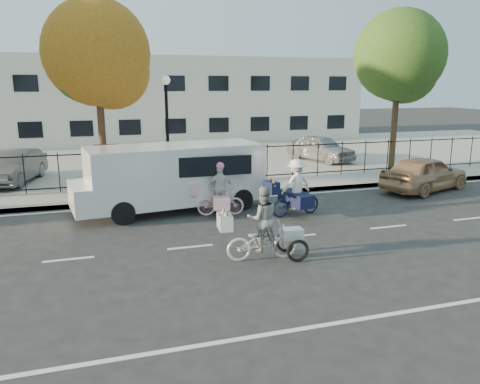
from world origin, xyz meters
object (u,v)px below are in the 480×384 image
object	(u,v)px
lot_car_d	(321,148)
bull_bike	(295,193)
unicorn_bike	(220,196)
gold_sedan	(425,173)
lamppost	(167,112)
lot_car_c	(14,167)
white_van	(172,175)
zebra_trike	(262,232)

from	to	relation	value
lot_car_d	bull_bike	bearing A→B (deg)	-141.11
unicorn_bike	gold_sedan	size ratio (longest dim) A/B	0.43
lamppost	lot_car_c	size ratio (longest dim) A/B	1.07
unicorn_bike	lot_car_c	size ratio (longest dim) A/B	0.44
lot_car_c	unicorn_bike	bearing A→B (deg)	-31.29
gold_sedan	lot_car_d	bearing A→B (deg)	-12.35
lamppost	unicorn_bike	xyz separation A→B (m)	(1.01, -4.09, -2.46)
unicorn_bike	lot_car_d	world-z (taller)	unicorn_bike
bull_bike	white_van	size ratio (longest dim) A/B	0.32
bull_bike	lot_car_d	size ratio (longest dim) A/B	0.51
unicorn_bike	lamppost	bearing A→B (deg)	23.84
unicorn_bike	bull_bike	xyz separation A→B (m)	(2.33, -0.70, 0.09)
lamppost	unicorn_bike	world-z (taller)	lamppost
zebra_trike	unicorn_bike	world-z (taller)	zebra_trike
lot_car_d	gold_sedan	bearing A→B (deg)	-102.77
gold_sedan	lot_car_c	xyz separation A→B (m)	(-15.69, 5.74, 0.11)
bull_bike	lot_car_c	size ratio (longest dim) A/B	0.50
lot_car_c	lot_car_d	world-z (taller)	lot_car_d
bull_bike	lot_car_d	bearing A→B (deg)	-40.94
bull_bike	lot_car_c	world-z (taller)	bull_bike
lamppost	bull_bike	world-z (taller)	lamppost
lamppost	gold_sedan	world-z (taller)	lamppost
lot_car_c	lamppost	bearing A→B (deg)	-11.54
bull_bike	white_van	xyz separation A→B (m)	(-3.67, 1.79, 0.48)
lot_car_c	lot_car_d	size ratio (longest dim) A/B	1.02
white_van	unicorn_bike	bearing A→B (deg)	-47.42
lamppost	lot_car_c	world-z (taller)	lamppost
zebra_trike	bull_bike	xyz separation A→B (m)	(2.33, 3.36, 0.04)
zebra_trike	bull_bike	bearing A→B (deg)	-29.50
bull_bike	white_van	bearing A→B (deg)	54.07
zebra_trike	gold_sedan	xyz separation A→B (m)	(8.69, 5.15, 0.01)
zebra_trike	bull_bike	distance (m)	4.09
zebra_trike	unicorn_bike	distance (m)	4.06
unicorn_bike	white_van	xyz separation A→B (m)	(-1.33, 1.09, 0.57)
zebra_trike	lot_car_d	world-z (taller)	zebra_trike
zebra_trike	lot_car_c	bearing A→B (deg)	37.99
gold_sedan	zebra_trike	bearing A→B (deg)	101.03
lot_car_d	lot_car_c	bearing A→B (deg)	165.72
white_van	lot_car_c	size ratio (longest dim) A/B	1.58
white_van	lot_car_d	size ratio (longest dim) A/B	1.61
lamppost	zebra_trike	size ratio (longest dim) A/B	2.04
gold_sedan	bull_bike	bearing A→B (deg)	86.11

